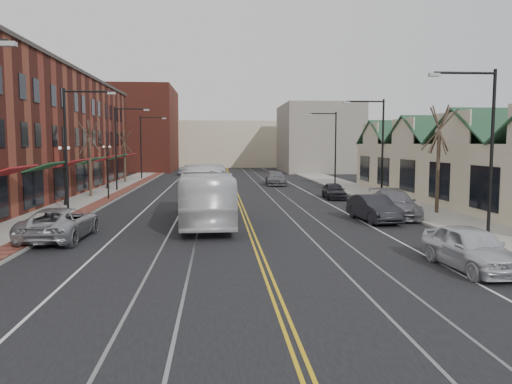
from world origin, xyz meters
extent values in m
plane|color=black|center=(0.00, 0.00, 0.00)|extent=(160.00, 160.00, 0.00)
cube|color=gray|center=(-12.00, 20.00, 0.07)|extent=(4.00, 120.00, 0.15)
cube|color=gray|center=(12.00, 20.00, 0.07)|extent=(4.00, 120.00, 0.15)
cube|color=maroon|center=(-19.00, 27.00, 5.50)|extent=(10.00, 50.00, 11.00)
cube|color=beige|center=(18.00, 20.00, 2.30)|extent=(8.00, 36.00, 4.60)
cube|color=maroon|center=(-16.00, 70.00, 7.00)|extent=(14.00, 18.00, 14.00)
cube|color=beige|center=(0.00, 85.00, 4.50)|extent=(22.00, 14.00, 9.00)
cube|color=slate|center=(15.00, 65.00, 5.50)|extent=(12.00, 16.00, 11.00)
cube|color=#999999|center=(-8.50, 0.00, 7.85)|extent=(0.50, 0.25, 0.15)
cylinder|color=black|center=(-11.50, 16.00, 4.15)|extent=(0.16, 0.16, 8.00)
cylinder|color=black|center=(-10.00, 16.00, 7.95)|extent=(3.00, 0.12, 0.12)
cube|color=#999999|center=(-8.50, 16.00, 7.85)|extent=(0.50, 0.25, 0.15)
cylinder|color=black|center=(-11.50, 32.00, 4.15)|extent=(0.16, 0.16, 8.00)
cylinder|color=black|center=(-10.00, 32.00, 7.95)|extent=(3.00, 0.12, 0.12)
cube|color=#999999|center=(-8.50, 32.00, 7.85)|extent=(0.50, 0.25, 0.15)
cylinder|color=black|center=(-11.50, 48.00, 4.15)|extent=(0.16, 0.16, 8.00)
cylinder|color=black|center=(-10.00, 48.00, 7.95)|extent=(3.00, 0.12, 0.12)
cube|color=#999999|center=(-8.50, 48.00, 7.85)|extent=(0.50, 0.25, 0.15)
cylinder|color=black|center=(11.50, 6.00, 4.15)|extent=(0.16, 0.16, 8.00)
cylinder|color=black|center=(10.00, 6.00, 7.95)|extent=(3.00, 0.12, 0.12)
cube|color=#999999|center=(8.50, 6.00, 7.85)|extent=(0.50, 0.25, 0.15)
cylinder|color=black|center=(11.50, 22.00, 4.15)|extent=(0.16, 0.16, 8.00)
cylinder|color=black|center=(10.00, 22.00, 7.95)|extent=(3.00, 0.12, 0.12)
cube|color=#999999|center=(8.50, 22.00, 7.85)|extent=(0.50, 0.25, 0.15)
cylinder|color=black|center=(11.50, 38.00, 4.15)|extent=(0.16, 0.16, 8.00)
cylinder|color=black|center=(10.00, 38.00, 7.95)|extent=(3.00, 0.12, 0.12)
cube|color=#999999|center=(8.50, 38.00, 7.85)|extent=(0.50, 0.25, 0.15)
cylinder|color=black|center=(-12.80, 20.00, 0.35)|extent=(0.28, 0.28, 0.40)
cylinder|color=black|center=(-12.80, 20.00, 2.15)|extent=(0.14, 0.14, 4.00)
cube|color=black|center=(-12.80, 20.00, 4.15)|extent=(0.60, 0.06, 0.06)
sphere|color=white|center=(-13.10, 20.00, 4.30)|extent=(0.24, 0.24, 0.24)
sphere|color=white|center=(-12.50, 20.00, 4.30)|extent=(0.24, 0.24, 0.24)
cylinder|color=black|center=(-12.80, 34.00, 0.35)|extent=(0.28, 0.28, 0.40)
cylinder|color=black|center=(-12.80, 34.00, 2.15)|extent=(0.14, 0.14, 4.00)
cube|color=black|center=(-12.80, 34.00, 4.15)|extent=(0.60, 0.06, 0.06)
sphere|color=white|center=(-13.10, 34.00, 4.30)|extent=(0.24, 0.24, 0.24)
sphere|color=white|center=(-12.50, 34.00, 4.30)|extent=(0.24, 0.24, 0.24)
cylinder|color=#382B21|center=(-12.50, 26.00, 2.60)|extent=(0.24, 0.24, 4.90)
cylinder|color=#382B21|center=(-12.50, 26.00, 5.15)|extent=(0.58, 1.37, 2.90)
cylinder|color=#382B21|center=(-12.50, 26.00, 5.15)|extent=(1.60, 0.66, 2.78)
cylinder|color=#382B21|center=(-12.50, 26.00, 5.15)|extent=(0.53, 1.23, 2.96)
cylinder|color=#382B21|center=(-12.50, 26.00, 5.15)|extent=(1.69, 1.03, 2.64)
cylinder|color=#382B21|center=(-12.50, 26.00, 5.15)|extent=(1.78, 1.29, 2.48)
cylinder|color=#382B21|center=(-12.50, 42.00, 2.42)|extent=(0.24, 0.24, 4.55)
cylinder|color=#382B21|center=(-12.50, 42.00, 4.80)|extent=(0.55, 1.28, 2.69)
cylinder|color=#382B21|center=(-12.50, 42.00, 4.80)|extent=(1.49, 0.62, 2.58)
cylinder|color=#382B21|center=(-12.50, 42.00, 4.80)|extent=(0.50, 1.15, 2.75)
cylinder|color=#382B21|center=(-12.50, 42.00, 4.80)|extent=(1.57, 0.97, 2.45)
cylinder|color=#382B21|center=(-12.50, 42.00, 4.80)|extent=(1.66, 1.20, 2.30)
cylinder|color=#382B21|center=(12.50, 14.00, 2.78)|extent=(0.24, 0.24, 5.25)
cylinder|color=#382B21|center=(12.50, 14.00, 5.50)|extent=(0.61, 1.46, 3.10)
cylinder|color=#382B21|center=(12.50, 14.00, 5.50)|extent=(1.70, 0.70, 2.97)
cylinder|color=#382B21|center=(12.50, 14.00, 5.50)|extent=(0.56, 1.31, 3.17)
cylinder|color=#382B21|center=(12.50, 14.00, 5.50)|extent=(1.80, 1.10, 2.82)
cylinder|color=#382B21|center=(12.50, 14.00, 5.50)|extent=(1.90, 1.37, 2.65)
cylinder|color=#592D19|center=(-11.20, 8.00, 0.16)|extent=(0.60, 0.60, 0.02)
cylinder|color=black|center=(-10.60, 24.00, 1.75)|extent=(0.12, 0.12, 3.20)
imported|color=black|center=(-10.60, 24.00, 3.50)|extent=(0.18, 0.15, 0.90)
imported|color=silver|center=(-2.47, 11.86, 1.65)|extent=(3.38, 11.98, 3.30)
imported|color=#999BA0|center=(-9.30, 7.13, 0.79)|extent=(2.75, 5.75, 1.58)
imported|color=silver|center=(7.50, 0.09, 0.81)|extent=(2.27, 4.88, 1.62)
imported|color=black|center=(7.50, 11.48, 0.79)|extent=(2.20, 4.94, 1.58)
imported|color=slate|center=(9.30, 13.05, 0.84)|extent=(2.85, 5.97, 1.68)
imported|color=black|center=(8.01, 23.75, 0.69)|extent=(1.80, 4.10, 1.37)
imported|color=#232328|center=(-2.37, 39.51, 0.68)|extent=(1.97, 4.26, 1.35)
imported|color=slate|center=(4.78, 37.99, 0.77)|extent=(2.38, 5.41, 1.55)
imported|color=#A6A8AD|center=(-6.78, 57.32, 0.66)|extent=(1.63, 3.88, 1.31)
camera|label=1|loc=(-1.73, -17.19, 4.61)|focal=35.00mm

